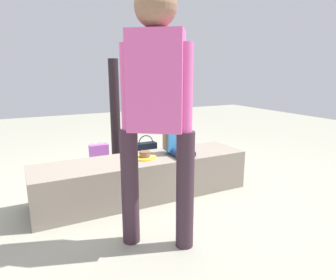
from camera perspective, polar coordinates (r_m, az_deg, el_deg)
ground_plane at (r=2.97m, az=-4.54°, el=-10.55°), size 12.00×12.00×0.00m
concrete_ledge at (r=2.89m, az=-4.61°, el=-7.07°), size 2.03×0.52×0.38m
child_seated at (r=2.92m, az=1.63°, el=1.40°), size 0.28×0.32×0.48m
adult_standing at (r=1.90m, az=-2.24°, el=7.93°), size 0.43×0.37×1.69m
cake_plate at (r=2.82m, az=-4.47°, el=-3.04°), size 0.22×0.22×0.07m
gift_bag at (r=3.91m, az=-12.99°, el=-2.79°), size 0.24×0.10×0.32m
railing_post at (r=3.46m, az=-9.93°, el=1.64°), size 0.36×0.36×1.32m
water_bottle_near_gift at (r=3.65m, az=-0.40°, el=-4.34°), size 0.07×0.07×0.21m
cake_box_white at (r=3.31m, az=-18.88°, el=-7.62°), size 0.33×0.33×0.11m
handbag_black_leather at (r=4.12m, az=-4.24°, el=-1.96°), size 0.29×0.12×0.33m
handbag_brown_canvas at (r=3.96m, az=1.34°, el=-2.63°), size 0.26×0.13×0.32m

